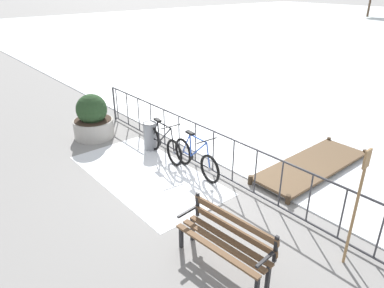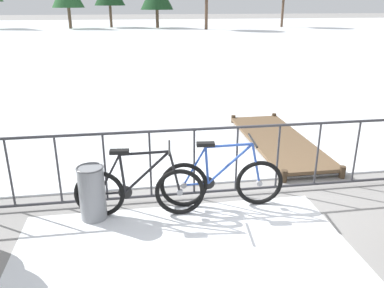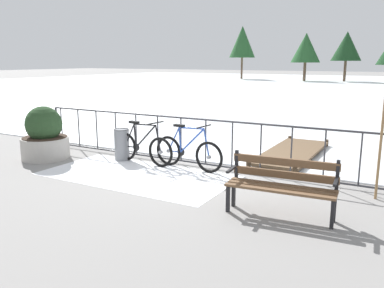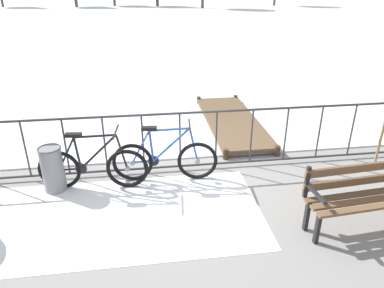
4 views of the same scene
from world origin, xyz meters
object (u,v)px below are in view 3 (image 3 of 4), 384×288
at_px(planter_with_shrub, 45,136).
at_px(trash_bin, 122,144).
at_px(bicycle_near_railing, 142,147).
at_px(bicycle_second, 188,152).
at_px(park_bench, 282,182).
at_px(oar_upright, 382,132).

height_order(planter_with_shrub, trash_bin, planter_with_shrub).
relative_size(bicycle_near_railing, planter_with_shrub, 1.37).
relative_size(bicycle_second, trash_bin, 2.33).
xyz_separation_m(park_bench, oar_upright, (1.19, 1.45, 0.63)).
xyz_separation_m(planter_with_shrub, oar_upright, (7.08, 0.76, 0.60)).
relative_size(bicycle_second, park_bench, 1.05).
relative_size(park_bench, planter_with_shrub, 1.31).
distance_m(park_bench, oar_upright, 1.98).
bearing_deg(bicycle_near_railing, bicycle_second, 5.04).
height_order(park_bench, planter_with_shrub, planter_with_shrub).
bearing_deg(bicycle_near_railing, trash_bin, 177.11).
bearing_deg(oar_upright, trash_bin, 179.82).
bearing_deg(planter_with_shrub, bicycle_near_railing, 18.18).
bearing_deg(trash_bin, bicycle_second, 2.27).
bearing_deg(park_bench, trash_bin, 160.88).
relative_size(planter_with_shrub, trash_bin, 1.70).
relative_size(trash_bin, oar_upright, 0.37).
distance_m(bicycle_second, oar_upright, 3.77).
xyz_separation_m(bicycle_second, park_bench, (2.50, -1.53, 0.14)).
distance_m(bicycle_near_railing, park_bench, 3.90).
bearing_deg(planter_with_shrub, bicycle_second, 13.98).
distance_m(park_bench, planter_with_shrub, 5.93).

